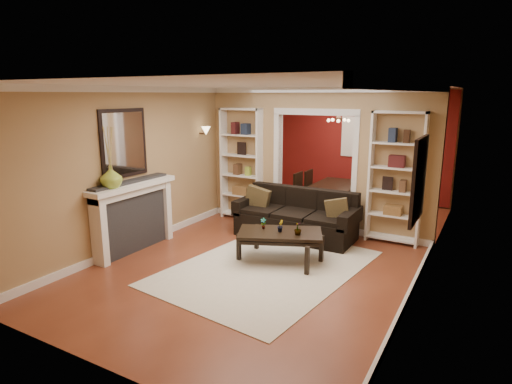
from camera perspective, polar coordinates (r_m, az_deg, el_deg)
The scene contains 30 objects.
floor at distance 7.55m, azimuth 4.22°, elevation -7.02°, with size 8.00×8.00×0.00m, color brown.
ceiling at distance 7.10m, azimuth 4.58°, elevation 13.92°, with size 8.00×8.00×0.00m, color white.
wall_back at distance 10.93m, azimuth 13.38°, elevation 6.15°, with size 8.00×8.00×0.00m, color #A68457.
wall_front at distance 4.05m, azimuth -20.49°, elevation -5.47°, with size 8.00×8.00×0.00m, color #A68457.
wall_left at distance 8.40m, azimuth -9.69°, elevation 4.37°, with size 8.00×8.00×0.00m, color #A68457.
wall_right at distance 6.60m, azimuth 22.38°, elevation 1.27°, with size 8.00×8.00×0.00m, color #A68457.
partition_wall at distance 8.30m, azimuth 7.92°, elevation 4.33°, with size 4.50×0.15×2.70m, color #A68457.
red_back_panel at distance 10.91m, azimuth 13.33°, elevation 5.98°, with size 4.44×0.04×2.64m, color maroon.
dining_window at distance 10.84m, azimuth 13.33°, elevation 7.17°, with size 0.78×0.03×0.98m, color #8CA5CC.
area_rug at distance 6.58m, azimuth 1.50°, elevation -10.04°, with size 2.36×3.31×0.01m, color beige.
sofa at distance 7.83m, azimuth 5.31°, elevation -2.98°, with size 2.22×0.96×0.87m, color black.
pillow_left at distance 8.10m, azimuth 0.21°, elevation -0.81°, with size 0.45×0.13×0.45m, color brown.
pillow_right at distance 7.49m, azimuth 10.77°, elevation -2.46°, with size 0.38×0.11×0.38m, color brown.
coffee_table at distance 6.76m, azimuth 3.21°, elevation -7.26°, with size 1.28×0.69×0.49m, color black.
plant_left at distance 6.78m, azimuth 0.97°, elevation -4.22°, with size 0.09×0.06×0.18m, color #336626.
plant_center at distance 6.65m, azimuth 3.24°, elevation -4.54°, with size 0.10×0.08×0.19m, color #336626.
plant_right at distance 6.53m, azimuth 5.60°, elevation -4.87°, with size 0.11×0.11×0.20m, color #336626.
bookshelf_left at distance 8.86m, azimuth -1.90°, elevation 3.68°, with size 0.90×0.30×2.30m, color white.
bookshelf_right at distance 7.74m, azimuth 18.13°, elevation 1.69°, with size 0.90×0.30×2.30m, color white.
fireplace at distance 7.37m, azimuth -15.83°, elevation -3.27°, with size 0.32×1.70×1.16m, color white.
vase at distance 6.91m, azimuth -18.75°, elevation 1.90°, with size 0.33×0.33×0.35m, color #94B43A.
mirror at distance 7.23m, azimuth -17.21°, elevation 6.22°, with size 0.03×0.95×1.10m, color silver.
wall_sconce at distance 8.71m, azimuth -7.00°, elevation 7.94°, with size 0.18×0.18×0.22m, color #FFE0A5.
framed_art at distance 5.59m, azimuth 20.81°, elevation 1.54°, with size 0.04×0.85×1.05m, color black.
dining_table at distance 9.76m, azimuth 10.51°, elevation -0.79°, with size 0.94×1.68×0.59m, color black.
dining_chair_nw at distance 9.64m, azimuth 6.88°, elevation 0.04°, with size 0.43×0.43×0.88m, color black.
dining_chair_ne at distance 9.28m, azimuth 13.15°, elevation -0.58°, with size 0.45×0.45×0.92m, color black.
dining_chair_sw at distance 10.19m, azimuth 8.17°, elevation 0.59°, with size 0.42×0.42×0.84m, color black.
dining_chair_se at distance 9.84m, azimuth 14.15°, elevation 0.20°, with size 0.47×0.47×0.94m, color black.
chandelier at distance 9.64m, azimuth 11.38°, elevation 9.39°, with size 0.50×0.50×0.30m, color #382519.
Camera 1 is at (3.00, -6.44, 2.57)m, focal length 30.00 mm.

